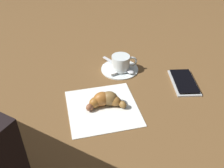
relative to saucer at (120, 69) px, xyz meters
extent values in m
plane|color=brown|center=(-0.09, 0.04, 0.00)|extent=(1.80, 1.80, 0.00)
cylinder|color=silver|center=(0.00, 0.00, 0.00)|extent=(0.12, 0.12, 0.01)
cylinder|color=silver|center=(-0.01, 0.00, 0.03)|extent=(0.06, 0.06, 0.05)
cylinder|color=#412916|center=(-0.01, 0.00, 0.03)|extent=(0.05, 0.05, 0.00)
torus|color=silver|center=(-0.01, -0.04, 0.03)|extent=(0.01, 0.04, 0.04)
cube|color=silver|center=(0.03, 0.01, 0.01)|extent=(0.10, 0.07, 0.00)
ellipsoid|color=silver|center=(-0.03, -0.03, 0.01)|extent=(0.03, 0.03, 0.01)
cube|color=white|center=(-0.01, 0.03, 0.01)|extent=(0.07, 0.04, 0.01)
cube|color=white|center=(-0.18, 0.08, 0.00)|extent=(0.21, 0.20, 0.00)
ellipsoid|color=brown|center=(-0.19, 0.02, 0.01)|extent=(0.03, 0.03, 0.02)
ellipsoid|color=#936029|center=(-0.18, 0.04, 0.02)|extent=(0.04, 0.04, 0.03)
ellipsoid|color=brown|center=(-0.17, 0.06, 0.02)|extent=(0.04, 0.05, 0.04)
ellipsoid|color=#9A5A24|center=(-0.17, 0.08, 0.02)|extent=(0.04, 0.05, 0.04)
ellipsoid|color=#965C23|center=(-0.18, 0.09, 0.02)|extent=(0.04, 0.04, 0.03)
ellipsoid|color=brown|center=(-0.19, 0.11, 0.01)|extent=(0.03, 0.03, 0.02)
cube|color=#BABDBB|center=(-0.10, -0.18, 0.00)|extent=(0.14, 0.08, 0.01)
cube|color=black|center=(-0.10, -0.18, 0.01)|extent=(0.13, 0.07, 0.00)
camera|label=1|loc=(-0.71, 0.12, 0.47)|focal=41.88mm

